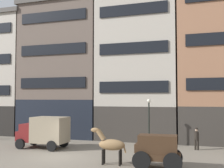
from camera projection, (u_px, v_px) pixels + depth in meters
ground_plane at (60, 157)px, 19.55m from camera, size 120.00×120.00×0.00m
building_far_left at (5, 74)px, 34.03m from camera, size 7.87×6.65×14.27m
building_center_left at (66, 69)px, 31.58m from camera, size 9.45×6.65×15.02m
building_center_right at (139, 66)px, 29.03m from camera, size 8.44×6.65×15.04m
cargo_wagon at (157, 149)px, 16.52m from camera, size 2.97×1.63×1.98m
draft_horse at (110, 144)px, 17.40m from camera, size 2.35×0.68×2.30m
delivery_truck_near at (44, 131)px, 23.00m from camera, size 4.41×2.25×2.62m
pedestrian_officer at (197, 138)px, 22.23m from camera, size 0.41×0.41×1.79m
streetlamp_curbside at (149, 116)px, 23.47m from camera, size 0.32×0.32×4.12m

